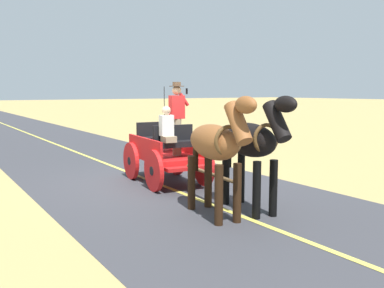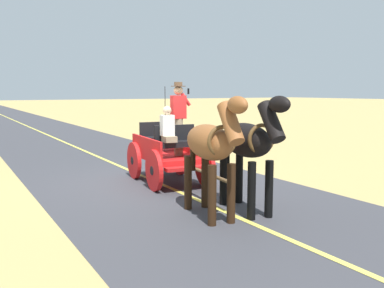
# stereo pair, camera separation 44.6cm
# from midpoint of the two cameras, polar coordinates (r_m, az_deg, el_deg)

# --- Properties ---
(ground_plane) EXTENTS (200.00, 200.00, 0.00)m
(ground_plane) POSITION_cam_midpoint_polar(r_m,az_deg,el_deg) (10.75, -4.00, -5.08)
(ground_plane) COLOR tan
(road_surface) EXTENTS (5.87, 160.00, 0.01)m
(road_surface) POSITION_cam_midpoint_polar(r_m,az_deg,el_deg) (10.75, -4.00, -5.06)
(road_surface) COLOR #38383D
(road_surface) RESTS_ON ground
(road_centre_stripe) EXTENTS (0.12, 160.00, 0.00)m
(road_centre_stripe) POSITION_cam_midpoint_polar(r_m,az_deg,el_deg) (10.75, -4.00, -5.03)
(road_centre_stripe) COLOR #DBCC4C
(road_centre_stripe) RESTS_ON road_surface
(horse_drawn_carriage) EXTENTS (1.63, 4.52, 2.50)m
(horse_drawn_carriage) POSITION_cam_midpoint_polar(r_m,az_deg,el_deg) (10.43, -1.89, -0.89)
(horse_drawn_carriage) COLOR red
(horse_drawn_carriage) RESTS_ON ground
(horse_near_side) EXTENTS (0.75, 2.15, 2.21)m
(horse_near_side) POSITION_cam_midpoint_polar(r_m,az_deg,el_deg) (7.90, 9.32, 0.12)
(horse_near_side) COLOR black
(horse_near_side) RESTS_ON ground
(horse_off_side) EXTENTS (0.77, 2.15, 2.21)m
(horse_off_side) POSITION_cam_midpoint_polar(r_m,az_deg,el_deg) (7.49, 4.33, -0.19)
(horse_off_side) COLOR brown
(horse_off_side) RESTS_ON ground
(traffic_cone) EXTENTS (0.32, 0.32, 0.50)m
(traffic_cone) POSITION_cam_midpoint_polar(r_m,az_deg,el_deg) (13.77, 1.30, -1.28)
(traffic_cone) COLOR orange
(traffic_cone) RESTS_ON ground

